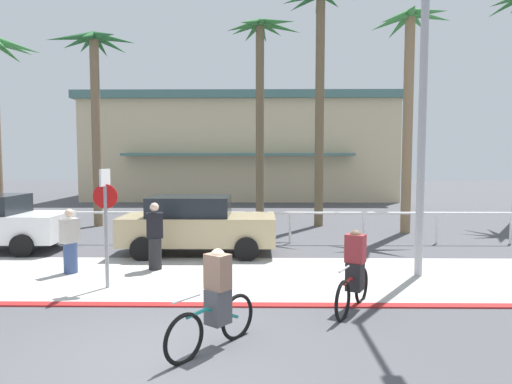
% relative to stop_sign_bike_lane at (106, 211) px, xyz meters
% --- Properties ---
extents(ground_plane, '(80.00, 80.00, 0.00)m').
position_rel_stop_sign_bike_lane_xyz_m(ground_plane, '(1.84, 6.70, -1.68)').
color(ground_plane, '#4C4C51').
extents(sidewalk_strip, '(44.00, 4.00, 0.02)m').
position_rel_stop_sign_bike_lane_xyz_m(sidewalk_strip, '(1.84, 0.90, -1.67)').
color(sidewalk_strip, beige).
rests_on(sidewalk_strip, ground).
extents(curb_paint, '(44.00, 0.24, 0.03)m').
position_rel_stop_sign_bike_lane_xyz_m(curb_paint, '(1.84, -1.10, -1.66)').
color(curb_paint, maroon).
rests_on(curb_paint, ground).
extents(building_backdrop, '(20.76, 11.03, 6.97)m').
position_rel_stop_sign_bike_lane_xyz_m(building_backdrop, '(1.85, 23.50, 1.83)').
color(building_backdrop, beige).
rests_on(building_backdrop, ground).
extents(rail_fence, '(19.23, 0.08, 1.04)m').
position_rel_stop_sign_bike_lane_xyz_m(rail_fence, '(1.84, 5.20, -0.84)').
color(rail_fence, white).
rests_on(rail_fence, ground).
extents(stop_sign_bike_lane, '(0.52, 0.56, 2.56)m').
position_rel_stop_sign_bike_lane_xyz_m(stop_sign_bike_lane, '(0.00, 0.00, 0.00)').
color(stop_sign_bike_lane, gray).
rests_on(stop_sign_bike_lane, ground).
extents(streetlight_curb, '(0.24, 2.54, 7.50)m').
position_rel_stop_sign_bike_lane_xyz_m(streetlight_curb, '(7.00, 0.85, 2.60)').
color(streetlight_curb, '#9EA0A5').
rests_on(streetlight_curb, ground).
extents(palm_tree_2, '(3.15, 3.10, 7.82)m').
position_rel_stop_sign_bike_lane_xyz_m(palm_tree_2, '(-3.38, 8.85, 4.19)').
color(palm_tree_2, '#756047').
rests_on(palm_tree_2, ground).
extents(palm_tree_3, '(3.30, 3.17, 8.77)m').
position_rel_stop_sign_bike_lane_xyz_m(palm_tree_3, '(3.25, 10.41, 4.94)').
color(palm_tree_3, brown).
rests_on(palm_tree_3, ground).
extents(palm_tree_4, '(3.01, 3.46, 9.48)m').
position_rel_stop_sign_bike_lane_xyz_m(palm_tree_4, '(5.63, 8.98, 5.32)').
color(palm_tree_4, brown).
rests_on(palm_tree_4, ground).
extents(palm_tree_5, '(2.85, 3.31, 8.17)m').
position_rel_stop_sign_bike_lane_xyz_m(palm_tree_5, '(8.66, 7.32, 4.28)').
color(palm_tree_5, '#846B4C').
rests_on(palm_tree_5, ground).
extents(car_tan_2, '(4.40, 2.02, 1.69)m').
position_rel_stop_sign_bike_lane_xyz_m(car_tan_2, '(1.43, 3.48, -0.81)').
color(car_tan_2, tan).
rests_on(car_tan_2, ground).
extents(cyclist_teal_0, '(1.17, 1.47, 1.50)m').
position_rel_stop_sign_bike_lane_xyz_m(cyclist_teal_0, '(2.63, -3.00, -0.98)').
color(cyclist_teal_0, black).
rests_on(cyclist_teal_0, ground).
extents(cyclist_red_1, '(0.94, 1.62, 1.50)m').
position_rel_stop_sign_bike_lane_xyz_m(cyclist_red_1, '(5.00, -1.28, -0.98)').
color(cyclist_red_1, black).
rests_on(cyclist_red_1, ground).
extents(pedestrian_0, '(0.45, 0.39, 1.69)m').
position_rel_stop_sign_bike_lane_xyz_m(pedestrian_0, '(0.65, 1.61, -0.90)').
color(pedestrian_0, '#232326').
rests_on(pedestrian_0, ground).
extents(pedestrian_1, '(0.45, 0.48, 1.58)m').
position_rel_stop_sign_bike_lane_xyz_m(pedestrian_1, '(-1.31, 1.22, -0.96)').
color(pedestrian_1, '#384C7A').
rests_on(pedestrian_1, ground).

